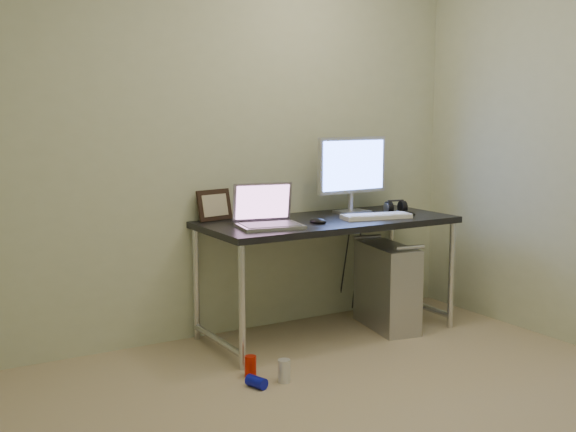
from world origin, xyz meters
The scene contains 16 objects.
wall_back centered at (0.00, 1.75, 1.25)m, with size 3.50×0.02×2.50m, color beige.
desk centered at (0.57, 1.39, 0.67)m, with size 1.63×0.71×0.75m.
tower_computer centered at (0.98, 1.29, 0.28)m, with size 0.33×0.57×0.59m.
cable_a centered at (0.93, 1.70, 0.40)m, with size 0.01×0.01×0.70m, color black.
cable_b centered at (1.02, 1.68, 0.38)m, with size 0.01×0.01×0.72m, color black.
can_red centered at (-0.22, 0.95, 0.06)m, with size 0.06×0.06×0.12m, color red.
can_white centered at (-0.11, 0.79, 0.06)m, with size 0.07×0.07×0.12m, color silver.
can_blue centered at (-0.27, 0.80, 0.03)m, with size 0.06×0.06×0.11m, color #0C11B1.
laptop centered at (0.09, 1.33, 0.81)m, with size 0.42×0.36×0.25m.
monitor centered at (0.87, 1.55, 1.05)m, with size 0.55×0.17×0.51m.
keyboard centered at (0.85, 1.26, 0.76)m, with size 0.45×0.15×0.03m, color white.
mouse_right centered at (1.11, 1.26, 0.77)m, with size 0.07×0.11×0.04m, color black.
mouse_left centered at (0.42, 1.28, 0.77)m, with size 0.07×0.12×0.04m, color black.
headphones centered at (1.18, 1.46, 0.78)m, with size 0.16×0.09×0.10m.
picture_frame centered at (-0.08, 1.71, 0.85)m, with size 0.24×0.03×0.19m, color black.
webcam centered at (0.22, 1.65, 0.85)m, with size 0.05×0.04×0.13m.
Camera 1 is at (-1.96, -2.38, 1.43)m, focal length 45.00 mm.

